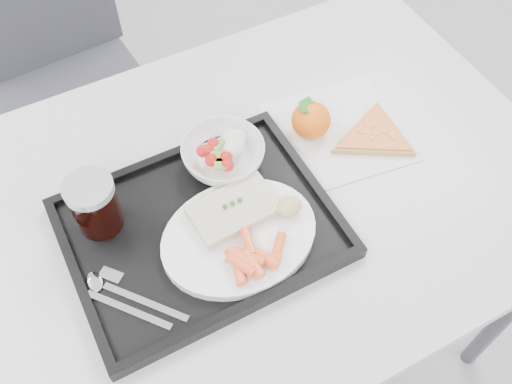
% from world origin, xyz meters
% --- Properties ---
extents(table, '(1.20, 0.80, 0.75)m').
position_xyz_m(table, '(0.00, 0.30, 0.68)').
color(table, silver).
rests_on(table, ground).
extents(chair, '(0.45, 0.45, 0.93)m').
position_xyz_m(chair, '(-0.17, 1.04, 0.54)').
color(chair, '#36363D').
rests_on(chair, ground).
extents(tray, '(0.45, 0.35, 0.03)m').
position_xyz_m(tray, '(-0.09, 0.26, 0.76)').
color(tray, black).
rests_on(tray, table).
extents(dinner_plate, '(0.27, 0.27, 0.02)m').
position_xyz_m(dinner_plate, '(-0.04, 0.21, 0.77)').
color(dinner_plate, white).
rests_on(dinner_plate, tray).
extents(fish_fillet, '(0.15, 0.10, 0.03)m').
position_xyz_m(fish_fillet, '(-0.03, 0.25, 0.79)').
color(fish_fillet, beige).
rests_on(fish_fillet, dinner_plate).
extents(bread_roll, '(0.05, 0.05, 0.03)m').
position_xyz_m(bread_roll, '(0.05, 0.21, 0.80)').
color(bread_roll, tan).
rests_on(bread_roll, dinner_plate).
extents(salad_bowl, '(0.15, 0.15, 0.05)m').
position_xyz_m(salad_bowl, '(0.00, 0.37, 0.79)').
color(salad_bowl, white).
rests_on(salad_bowl, tray).
extents(cola_glass, '(0.08, 0.08, 0.11)m').
position_xyz_m(cola_glass, '(-0.24, 0.35, 0.82)').
color(cola_glass, black).
rests_on(cola_glass, tray).
extents(cutlery, '(0.13, 0.16, 0.01)m').
position_xyz_m(cutlery, '(-0.26, 0.21, 0.77)').
color(cutlery, silver).
rests_on(cutlery, tray).
extents(napkin, '(0.28, 0.27, 0.00)m').
position_xyz_m(napkin, '(0.24, 0.34, 0.75)').
color(napkin, silver).
rests_on(napkin, table).
extents(tangerine, '(0.09, 0.09, 0.07)m').
position_xyz_m(tangerine, '(0.19, 0.37, 0.79)').
color(tangerine, '#FF5906').
rests_on(tangerine, napkin).
extents(pizza_slice, '(0.21, 0.21, 0.02)m').
position_xyz_m(pizza_slice, '(0.29, 0.29, 0.76)').
color(pizza_slice, tan).
rests_on(pizza_slice, napkin).
extents(carrot_pile, '(0.11, 0.09, 0.03)m').
position_xyz_m(carrot_pile, '(-0.05, 0.15, 0.80)').
color(carrot_pile, '#FF5C28').
rests_on(carrot_pile, dinner_plate).
extents(salad_contents, '(0.10, 0.09, 0.03)m').
position_xyz_m(salad_contents, '(0.01, 0.37, 0.80)').
color(salad_contents, red).
rests_on(salad_contents, salad_bowl).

